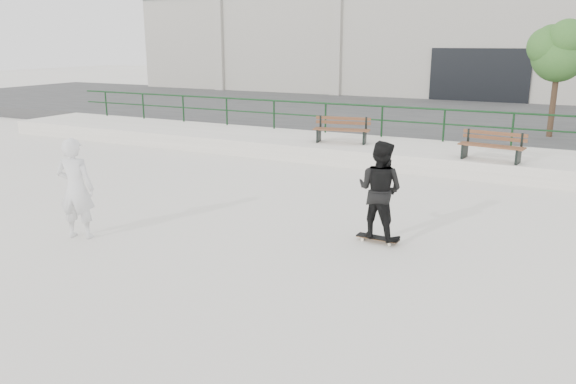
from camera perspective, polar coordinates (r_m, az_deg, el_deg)
The scene contains 11 objects.
ground at distance 8.96m, azimuth -5.87°, elevation -8.28°, with size 120.00×120.00×0.00m, color white.
ledge at distance 17.32m, azimuth 11.26°, elevation 3.83°, with size 30.00×3.00×0.50m, color beige.
parking_strip at distance 25.51m, azimuth 16.53°, elevation 7.04°, with size 60.00×14.00×0.50m, color #363636.
railing at distance 18.40m, azimuth 12.54°, elevation 7.55°, with size 28.00×0.06×1.03m.
commercial_building at distance 39.16m, azimuth 21.00°, elevation 15.63°, with size 44.20×16.33×8.00m.
bench_left at distance 17.49m, azimuth 5.50°, elevation 6.30°, with size 1.78×0.82×0.79m.
bench_right at distance 15.68m, azimuth 20.01°, elevation 4.39°, with size 1.70×0.70×0.76m.
tree at distance 20.27m, azimuth 25.95°, elevation 12.89°, with size 2.09×1.86×3.72m.
skateboard at distance 10.37m, azimuth 9.10°, elevation -4.65°, with size 0.79×0.25×0.09m.
standing_skater at distance 10.11m, azimuth 9.31°, elevation 0.21°, with size 0.86×0.67×1.77m, color black.
seated_skater at distance 10.94m, azimuth -20.76°, elevation 0.32°, with size 0.69×0.45×1.88m, color silver.
Camera 1 is at (4.50, -6.90, 3.54)m, focal length 35.00 mm.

